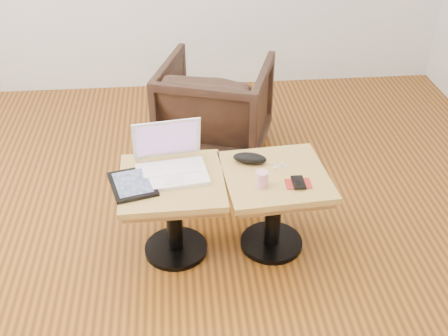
{
  "coord_description": "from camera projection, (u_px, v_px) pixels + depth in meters",
  "views": [
    {
      "loc": [
        0.08,
        -2.08,
        2.02
      ],
      "look_at": [
        0.29,
        0.18,
        0.51
      ],
      "focal_mm": 45.0,
      "sensor_mm": 36.0,
      "label": 1
    }
  ],
  "objects": [
    {
      "name": "room_shell",
      "position": [
        151.0,
        12.0,
        2.09
      ],
      "size": [
        4.52,
        4.52,
        2.71
      ],
      "color": "#4D2C10",
      "rests_on": "ground"
    },
    {
      "name": "side_table_left",
      "position": [
        173.0,
        198.0,
        2.8
      ],
      "size": [
        0.52,
        0.52,
        0.46
      ],
      "rotation": [
        0.0,
        0.0,
        0.02
      ],
      "color": "black",
      "rests_on": "ground"
    },
    {
      "name": "side_table_right",
      "position": [
        274.0,
        193.0,
        2.84
      ],
      "size": [
        0.55,
        0.55,
        0.46
      ],
      "rotation": [
        0.0,
        0.0,
        0.08
      ],
      "color": "black",
      "rests_on": "ground"
    },
    {
      "name": "laptop",
      "position": [
        170.0,
        162.0,
        2.78
      ],
      "size": [
        0.38,
        0.34,
        0.24
      ],
      "rotation": [
        0.0,
        0.0,
        0.13
      ],
      "color": "white",
      "rests_on": "side_table_left"
    },
    {
      "name": "tablet",
      "position": [
        133.0,
        184.0,
        2.69
      ],
      "size": [
        0.26,
        0.3,
        0.02
      ],
      "rotation": [
        0.0,
        0.0,
        0.26
      ],
      "color": "black",
      "rests_on": "side_table_left"
    },
    {
      "name": "charging_adapter",
      "position": [
        139.0,
        157.0,
        2.89
      ],
      "size": [
        0.04,
        0.04,
        0.02
      ],
      "primitive_type": "cube",
      "rotation": [
        0.0,
        0.0,
        -0.11
      ],
      "color": "white",
      "rests_on": "side_table_left"
    },
    {
      "name": "glasses_case",
      "position": [
        250.0,
        158.0,
        2.85
      ],
      "size": [
        0.19,
        0.12,
        0.05
      ],
      "primitive_type": "ellipsoid",
      "rotation": [
        0.0,
        0.0,
        -0.29
      ],
      "color": "black",
      "rests_on": "side_table_right"
    },
    {
      "name": "striped_cup",
      "position": [
        262.0,
        179.0,
        2.67
      ],
      "size": [
        0.08,
        0.08,
        0.08
      ],
      "primitive_type": "cylinder",
      "rotation": [
        0.0,
        0.0,
        0.4
      ],
      "color": "#D74477",
      "rests_on": "side_table_right"
    },
    {
      "name": "earbuds_tangle",
      "position": [
        279.0,
        165.0,
        2.83
      ],
      "size": [
        0.08,
        0.05,
        0.02
      ],
      "color": "white",
      "rests_on": "side_table_right"
    },
    {
      "name": "phone_on_sleeve",
      "position": [
        298.0,
        183.0,
        2.7
      ],
      "size": [
        0.12,
        0.11,
        0.02
      ],
      "rotation": [
        0.0,
        0.0,
        -0.01
      ],
      "color": "maroon",
      "rests_on": "side_table_right"
    },
    {
      "name": "armchair",
      "position": [
        215.0,
        107.0,
        3.7
      ],
      "size": [
        0.85,
        0.87,
        0.63
      ],
      "primitive_type": "imported",
      "rotation": [
        0.0,
        0.0,
        2.83
      ],
      "color": "black",
      "rests_on": "ground"
    }
  ]
}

